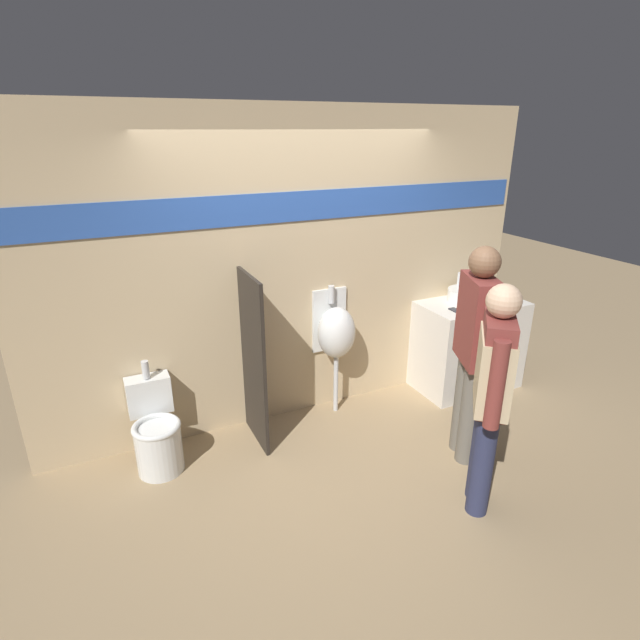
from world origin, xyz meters
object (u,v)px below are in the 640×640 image
(urinal_near_counter, at_px, (336,332))
(person_with_lanyard, at_px, (474,347))
(sink_basin, at_px, (465,295))
(toilet, at_px, (156,434))
(cell_phone, at_px, (456,310))
(person_in_vest, at_px, (492,385))

(urinal_near_counter, bearing_deg, person_with_lanyard, -59.10)
(sink_basin, height_order, toilet, sink_basin)
(cell_phone, relative_size, person_with_lanyard, 0.08)
(urinal_near_counter, height_order, toilet, urinal_near_counter)
(sink_basin, relative_size, toilet, 0.42)
(person_with_lanyard, bearing_deg, toilet, 91.82)
(toilet, height_order, person_with_lanyard, person_with_lanyard)
(cell_phone, xyz_separation_m, toilet, (-2.76, 0.12, -0.62))
(cell_phone, height_order, person_with_lanyard, person_with_lanyard)
(urinal_near_counter, distance_m, toilet, 1.72)
(toilet, bearing_deg, person_in_vest, -35.71)
(sink_basin, bearing_deg, toilet, -178.91)
(cell_phone, bearing_deg, person_in_vest, -121.30)
(cell_phone, relative_size, urinal_near_counter, 0.12)
(sink_basin, bearing_deg, person_with_lanyard, -127.67)
(sink_basin, relative_size, urinal_near_counter, 0.29)
(toilet, xyz_separation_m, person_with_lanyard, (2.27, -0.91, 0.67))
(cell_phone, bearing_deg, person_with_lanyard, -121.70)
(person_in_vest, bearing_deg, cell_phone, 9.56)
(urinal_near_counter, xyz_separation_m, person_in_vest, (0.34, -1.56, 0.15))
(urinal_near_counter, xyz_separation_m, toilet, (-1.64, -0.14, -0.51))
(toilet, distance_m, person_in_vest, 2.52)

